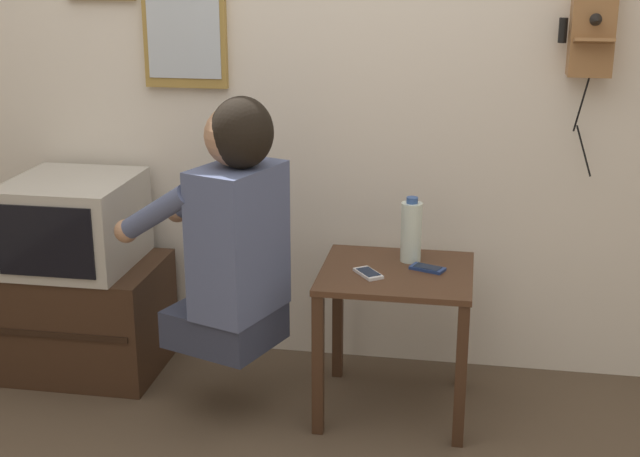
{
  "coord_description": "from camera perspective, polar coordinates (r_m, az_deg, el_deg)",
  "views": [
    {
      "loc": [
        0.62,
        -2.39,
        1.69
      ],
      "look_at": [
        0.1,
        0.61,
        0.72
      ],
      "focal_mm": 50.0,
      "sensor_mm": 36.0,
      "label": 1
    }
  ],
  "objects": [
    {
      "name": "wall_back",
      "position": [
        3.58,
        -0.11,
        11.0
      ],
      "size": [
        6.8,
        0.05,
        2.55
      ],
      "color": "beige",
      "rests_on": "ground_plane"
    },
    {
      "name": "side_table",
      "position": [
        3.3,
        4.88,
        -4.5
      ],
      "size": [
        0.55,
        0.51,
        0.56
      ],
      "color": "#422819",
      "rests_on": "ground_plane"
    },
    {
      "name": "person",
      "position": [
        3.17,
        -5.67,
        0.01
      ],
      "size": [
        0.63,
        0.51,
        0.92
      ],
      "rotation": [
        0.0,
        0.0,
        1.22
      ],
      "color": "#2D3347",
      "rests_on": "ground_plane"
    },
    {
      "name": "tv_stand",
      "position": [
        3.82,
        -14.6,
        -5.44
      ],
      "size": [
        0.6,
        0.5,
        0.46
      ],
      "color": "#382316",
      "rests_on": "ground_plane"
    },
    {
      "name": "television",
      "position": [
        3.69,
        -15.48,
        0.39
      ],
      "size": [
        0.47,
        0.51,
        0.35
      ],
      "color": "#ADA89E",
      "rests_on": "tv_stand"
    },
    {
      "name": "wall_phone_antique",
      "position": [
        3.45,
        17.03,
        12.37
      ],
      "size": [
        0.2,
        0.19,
        0.78
      ],
      "color": "olive"
    },
    {
      "name": "cell_phone_held",
      "position": [
        3.21,
        3.11,
        -2.88
      ],
      "size": [
        0.12,
        0.14,
        0.01
      ],
      "rotation": [
        0.0,
        0.0,
        0.63
      ],
      "color": "silver",
      "rests_on": "side_table"
    },
    {
      "name": "cell_phone_spare",
      "position": [
        3.28,
        6.89,
        -2.54
      ],
      "size": [
        0.14,
        0.1,
        0.01
      ],
      "rotation": [
        0.0,
        0.0,
        1.2
      ],
      "color": "navy",
      "rests_on": "side_table"
    },
    {
      "name": "water_bottle",
      "position": [
        3.33,
        5.86,
        -0.17
      ],
      "size": [
        0.08,
        0.08,
        0.25
      ],
      "color": "silver",
      "rests_on": "side_table"
    }
  ]
}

